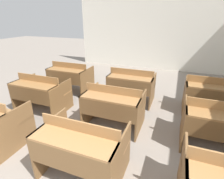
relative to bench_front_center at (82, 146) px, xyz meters
name	(u,v)px	position (x,y,z in m)	size (l,w,h in m)	color
wall_back	(157,28)	(0.08, 5.58, 1.11)	(6.27, 0.06, 3.12)	white
bench_front_center	(82,146)	(0.00, 0.00, 0.00)	(1.05, 0.76, 0.84)	brown
bench_second_left	(41,92)	(-1.72, 1.20, 0.00)	(1.05, 0.76, 0.84)	brown
bench_second_center	(114,105)	(-0.02, 1.19, 0.00)	(1.05, 0.76, 0.84)	brown
bench_second_right	(220,124)	(1.73, 1.20, 0.00)	(1.05, 0.76, 0.84)	brown
bench_third_left	(70,76)	(-1.73, 2.36, 0.00)	(1.05, 0.76, 0.84)	brown
bench_third_center	(131,84)	(0.01, 2.35, 0.00)	(1.05, 0.76, 0.84)	brown
bench_third_right	(211,94)	(1.75, 2.38, 0.00)	(1.05, 0.76, 0.84)	brown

